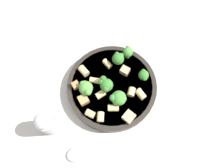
% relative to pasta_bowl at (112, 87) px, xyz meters
% --- Properties ---
extents(ground_plane, '(2.00, 2.00, 0.00)m').
position_rel_pasta_bowl_xyz_m(ground_plane, '(0.00, 0.00, -0.02)').
color(ground_plane, beige).
extents(pasta_bowl, '(0.22, 0.22, 0.03)m').
position_rel_pasta_bowl_xyz_m(pasta_bowl, '(0.00, 0.00, 0.00)').
color(pasta_bowl, '#28231E').
rests_on(pasta_bowl, ground_plane).
extents(broccoli_floret_0, '(0.04, 0.04, 0.04)m').
position_rel_pasta_bowl_xyz_m(broccoli_floret_0, '(0.04, 0.02, 0.04)').
color(broccoli_floret_0, '#93B766').
rests_on(broccoli_floret_0, pasta_bowl).
extents(broccoli_floret_1, '(0.04, 0.03, 0.04)m').
position_rel_pasta_bowl_xyz_m(broccoli_floret_1, '(0.03, -0.06, 0.03)').
color(broccoli_floret_1, '#84AD60').
rests_on(broccoli_floret_1, pasta_bowl).
extents(broccoli_floret_2, '(0.03, 0.03, 0.03)m').
position_rel_pasta_bowl_xyz_m(broccoli_floret_2, '(-0.04, 0.07, 0.03)').
color(broccoli_floret_2, '#9EC175').
rests_on(broccoli_floret_2, pasta_bowl).
extents(broccoli_floret_3, '(0.03, 0.03, 0.04)m').
position_rel_pasta_bowl_xyz_m(broccoli_floret_3, '(-0.09, 0.02, 0.03)').
color(broccoli_floret_3, '#9EC175').
rests_on(broccoli_floret_3, pasta_bowl).
extents(broccoli_floret_4, '(0.03, 0.03, 0.04)m').
position_rel_pasta_bowl_xyz_m(broccoli_floret_4, '(-0.06, 0.00, 0.04)').
color(broccoli_floret_4, '#84AD60').
rests_on(broccoli_floret_4, pasta_bowl).
extents(broccoli_floret_5, '(0.04, 0.04, 0.04)m').
position_rel_pasta_bowl_xyz_m(broccoli_floret_5, '(0.01, -0.01, 0.04)').
color(broccoli_floret_5, '#9EC175').
rests_on(broccoli_floret_5, pasta_bowl).
extents(rigatoni_0, '(0.02, 0.03, 0.02)m').
position_rel_pasta_bowl_xyz_m(rigatoni_0, '(0.06, 0.02, 0.02)').
color(rigatoni_0, '#E0C67F').
rests_on(rigatoni_0, pasta_bowl).
extents(rigatoni_1, '(0.03, 0.03, 0.02)m').
position_rel_pasta_bowl_xyz_m(rigatoni_1, '(-0.02, -0.08, 0.02)').
color(rigatoni_1, '#E0C67F').
rests_on(rigatoni_1, pasta_bowl).
extents(rigatoni_2, '(0.02, 0.02, 0.02)m').
position_rel_pasta_bowl_xyz_m(rigatoni_2, '(0.08, -0.01, 0.02)').
color(rigatoni_2, '#E0C67F').
rests_on(rigatoni_2, pasta_bowl).
extents(rigatoni_3, '(0.02, 0.02, 0.02)m').
position_rel_pasta_bowl_xyz_m(rigatoni_3, '(0.08, -0.03, 0.02)').
color(rigatoni_3, '#E0C67F').
rests_on(rigatoni_3, pasta_bowl).
extents(rigatoni_4, '(0.03, 0.03, 0.01)m').
position_rel_pasta_bowl_xyz_m(rigatoni_4, '(-0.05, -0.03, 0.02)').
color(rigatoni_4, '#E0C67F').
rests_on(rigatoni_4, pasta_bowl).
extents(rigatoni_5, '(0.03, 0.03, 0.02)m').
position_rel_pasta_bowl_xyz_m(rigatoni_5, '(0.01, 0.07, 0.02)').
color(rigatoni_5, '#E0C67F').
rests_on(rigatoni_5, pasta_bowl).
extents(rigatoni_6, '(0.03, 0.03, 0.02)m').
position_rel_pasta_bowl_xyz_m(rigatoni_6, '(0.03, -0.02, 0.02)').
color(rigatoni_6, '#E0C67F').
rests_on(rigatoni_6, pasta_bowl).
extents(rigatoni_7, '(0.02, 0.02, 0.02)m').
position_rel_pasta_bowl_xyz_m(rigatoni_7, '(0.01, 0.05, 0.02)').
color(rigatoni_7, '#E0C67F').
rests_on(rigatoni_7, pasta_bowl).
extents(rigatoni_8, '(0.02, 0.03, 0.01)m').
position_rel_pasta_bowl_xyz_m(rigatoni_8, '(-0.00, -0.04, 0.02)').
color(rigatoni_8, '#E0C67F').
rests_on(rigatoni_8, pasta_bowl).
extents(chicken_chunk_0, '(0.02, 0.03, 0.02)m').
position_rel_pasta_bowl_xyz_m(chicken_chunk_0, '(-0.04, 0.02, 0.02)').
color(chicken_chunk_0, tan).
rests_on(chicken_chunk_0, pasta_bowl).
extents(chicken_chunk_1, '(0.02, 0.02, 0.01)m').
position_rel_pasta_bowl_xyz_m(chicken_chunk_1, '(0.02, -0.09, 0.02)').
color(chicken_chunk_1, '#A87A4C').
rests_on(chicken_chunk_1, pasta_bowl).
extents(chicken_chunk_2, '(0.03, 0.03, 0.02)m').
position_rel_pasta_bowl_xyz_m(chicken_chunk_2, '(0.07, 0.06, 0.02)').
color(chicken_chunk_2, tan).
rests_on(chicken_chunk_2, pasta_bowl).
extents(chicken_chunk_3, '(0.03, 0.03, 0.02)m').
position_rel_pasta_bowl_xyz_m(chicken_chunk_3, '(0.05, -0.06, 0.02)').
color(chicken_chunk_3, tan).
rests_on(chicken_chunk_3, pasta_bowl).
extents(pepper_shaker, '(0.04, 0.04, 0.10)m').
position_rel_pasta_bowl_xyz_m(pepper_shaker, '(0.13, -0.12, 0.03)').
color(pepper_shaker, '#B2B2B7').
rests_on(pepper_shaker, ground_plane).
extents(spoon, '(0.08, 0.16, 0.01)m').
position_rel_pasta_bowl_xyz_m(spoon, '(0.17, -0.02, -0.01)').
color(spoon, '#B2B2B7').
rests_on(spoon, ground_plane).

